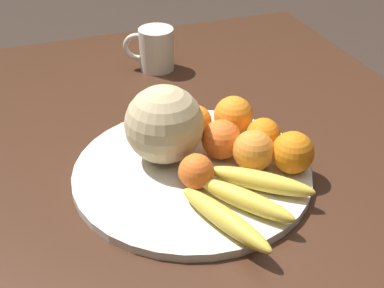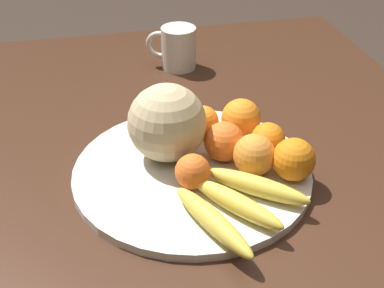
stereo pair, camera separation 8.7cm
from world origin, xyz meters
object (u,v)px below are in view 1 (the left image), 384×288
Objects in this scene: orange_side_extra at (222,139)px; orange_front_right at (233,116)px; kitchen_table at (160,206)px; melon at (164,124)px; orange_back_right at (196,171)px; orange_mid_center at (263,135)px; fruit_bowl at (192,172)px; banana_bunch at (243,199)px; orange_front_left at (254,151)px; orange_top_small at (196,121)px; ceramic_mug at (155,49)px; produce_tag at (243,147)px; orange_back_left at (293,152)px.

orange_front_right is at bearing 142.33° from orange_side_extra.
melon is at bearing 51.13° from kitchen_table.
orange_mid_center is at bearing 111.83° from orange_back_right.
orange_side_extra is (-0.01, -0.08, 0.00)m from orange_mid_center.
orange_side_extra is (-0.06, 0.07, 0.01)m from orange_back_right.
fruit_bowl is at bearing -53.00° from orange_front_right.
melon is at bearing -107.43° from orange_side_extra.
banana_bunch is 3.66× the size of orange_mid_center.
orange_mid_center is (-0.04, 0.04, -0.00)m from orange_front_left.
orange_top_small is at bearing 124.46° from melon.
fruit_bowl reaches higher than kitchen_table.
kitchen_table is at bearing -121.86° from orange_front_left.
fruit_bowl is 0.43m from ceramic_mug.
produce_tag is (-0.07, 0.11, -0.03)m from orange_back_right.
melon is 0.15m from produce_tag.
produce_tag is (0.03, 0.15, 0.12)m from kitchen_table.
orange_top_small is at bearing -103.76° from orange_front_right.
banana_bunch is 0.22m from orange_top_small.
ceramic_mug is at bearing 171.93° from fruit_bowl.
orange_front_left reaches higher than fruit_bowl.
melon is 2.21× the size of orange_mid_center.
fruit_bowl is 0.17m from orange_back_left.
orange_front_right reaches higher than orange_mid_center.
ceramic_mug is (-0.40, -0.00, -0.00)m from orange_side_extra.
orange_back_left is 0.49m from ceramic_mug.
orange_back_left is at bearing 35.52° from orange_top_small.
orange_front_right reaches higher than banana_bunch.
orange_back_right is at bearing -19.78° from orange_top_small.
orange_back_left reaches higher than orange_mid_center.
orange_side_extra is (-0.05, -0.04, -0.00)m from orange_front_left.
banana_bunch is at bearing -2.24° from ceramic_mug.
orange_back_right reaches higher than fruit_bowl.
melon reaches higher than produce_tag.
orange_front_left is (0.08, 0.13, -0.03)m from melon.
orange_side_extra reaches higher than kitchen_table.
melon is at bearing -121.21° from orange_front_left.
orange_mid_center is (-0.13, 0.10, 0.01)m from banana_bunch.
fruit_bowl is 0.11m from orange_front_left.
orange_back_right is (0.13, -0.12, -0.01)m from orange_front_right.
orange_front_left and orange_side_extra have the same top height.
orange_back_right is (0.09, 0.02, -0.04)m from melon.
orange_side_extra is 0.40m from ceramic_mug.
orange_front_left reaches higher than banana_bunch.
banana_bunch is at bearing 32.56° from orange_back_right.
produce_tag is at bearing -150.34° from orange_back_left.
orange_side_extra is at bearing 72.57° from melon.
orange_front_left is 1.21× the size of orange_top_small.
ceramic_mug is at bearing 166.18° from melon.
ceramic_mug reaches higher than fruit_bowl.
orange_front_left is at bearing -6.26° from orange_front_right.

